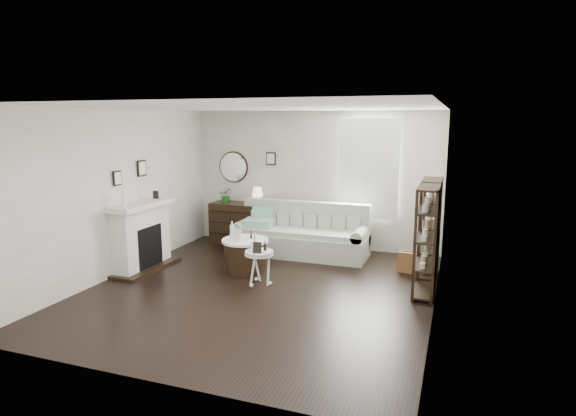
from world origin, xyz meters
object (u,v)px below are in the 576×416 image
at_px(drum_table, 245,255).
at_px(pedestal_table, 259,254).
at_px(dresser, 242,223).
at_px(sofa, 301,237).

relative_size(drum_table, pedestal_table, 1.46).
xyz_separation_m(dresser, pedestal_table, (1.36, -2.26, 0.08)).
bearing_deg(drum_table, pedestal_table, -49.09).
bearing_deg(pedestal_table, dresser, 120.96).
xyz_separation_m(drum_table, pedestal_table, (0.50, -0.58, 0.22)).
bearing_deg(sofa, dresser, 164.71).
bearing_deg(sofa, drum_table, -114.22).
relative_size(sofa, pedestal_table, 4.68).
bearing_deg(drum_table, sofa, 65.78).
distance_m(dresser, drum_table, 1.89).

